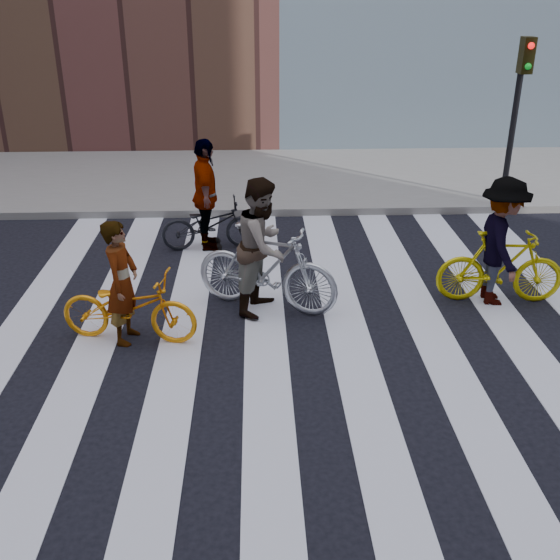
{
  "coord_description": "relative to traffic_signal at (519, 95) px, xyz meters",
  "views": [
    {
      "loc": [
        -0.65,
        -7.29,
        4.27
      ],
      "look_at": [
        -0.36,
        0.3,
        0.78
      ],
      "focal_mm": 42.0,
      "sensor_mm": 36.0,
      "label": 1
    }
  ],
  "objects": [
    {
      "name": "bike_yellow_left",
      "position": [
        -6.7,
        -5.1,
        -1.81
      ],
      "size": [
        1.86,
        0.93,
        0.94
      ],
      "primitive_type": "imported",
      "rotation": [
        0.0,
        0.0,
        1.39
      ],
      "color": "orange",
      "rests_on": "ground"
    },
    {
      "name": "ground",
      "position": [
        -4.4,
        -5.32,
        -2.28
      ],
      "size": [
        100.0,
        100.0,
        0.0
      ],
      "primitive_type": "plane",
      "color": "black",
      "rests_on": "ground"
    },
    {
      "name": "bike_yellow_right",
      "position": [
        -1.57,
        -4.18,
        -1.74
      ],
      "size": [
        1.83,
        0.65,
        1.08
      ],
      "primitive_type": "imported",
      "rotation": [
        0.0,
        0.0,
        1.49
      ],
      "color": "#CEBC0B",
      "rests_on": "ground"
    },
    {
      "name": "sidewalk_far",
      "position": [
        -4.4,
        2.18,
        -2.2
      ],
      "size": [
        100.0,
        5.0,
        0.15
      ],
      "primitive_type": "cube",
      "color": "gray",
      "rests_on": "ground"
    },
    {
      "name": "bike_silver_mid",
      "position": [
        -4.92,
        -4.28,
        -1.66
      ],
      "size": [
        2.14,
        1.34,
        1.25
      ],
      "primitive_type": "imported",
      "rotation": [
        0.0,
        0.0,
        1.18
      ],
      "color": "#B8BDC3",
      "rests_on": "ground"
    },
    {
      "name": "rider_right",
      "position": [
        -1.62,
        -4.18,
        -1.36
      ],
      "size": [
        0.78,
        1.25,
        1.85
      ],
      "primitive_type": "imported",
      "rotation": [
        0.0,
        0.0,
        1.49
      ],
      "color": "slate",
      "rests_on": "ground"
    },
    {
      "name": "rider_left",
      "position": [
        -6.75,
        -5.1,
        -1.46
      ],
      "size": [
        0.49,
        0.66,
        1.63
      ],
      "primitive_type": "imported",
      "rotation": [
        0.0,
        0.0,
        1.39
      ],
      "color": "slate",
      "rests_on": "ground"
    },
    {
      "name": "traffic_signal",
      "position": [
        0.0,
        0.0,
        0.0
      ],
      "size": [
        0.22,
        0.42,
        3.33
      ],
      "color": "black",
      "rests_on": "ground"
    },
    {
      "name": "rider_rear",
      "position": [
        -5.9,
        -1.94,
        -1.32
      ],
      "size": [
        0.6,
        1.17,
        1.92
      ],
      "primitive_type": "imported",
      "rotation": [
        0.0,
        0.0,
        1.69
      ],
      "color": "slate",
      "rests_on": "ground"
    },
    {
      "name": "rider_mid",
      "position": [
        -4.97,
        -4.28,
        -1.32
      ],
      "size": [
        1.03,
        1.14,
        1.91
      ],
      "primitive_type": "imported",
      "rotation": [
        0.0,
        0.0,
        1.18
      ],
      "color": "slate",
      "rests_on": "ground"
    },
    {
      "name": "zebra_crosswalk",
      "position": [
        -4.4,
        -5.32,
        -2.27
      ],
      "size": [
        8.25,
        10.0,
        0.01
      ],
      "color": "silver",
      "rests_on": "ground"
    },
    {
      "name": "bike_dark_rear",
      "position": [
        -5.85,
        -1.94,
        -1.84
      ],
      "size": [
        1.73,
        0.78,
        0.88
      ],
      "primitive_type": "imported",
      "rotation": [
        0.0,
        0.0,
        1.69
      ],
      "color": "black",
      "rests_on": "ground"
    }
  ]
}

